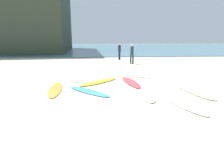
{
  "coord_description": "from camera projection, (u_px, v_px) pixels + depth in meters",
  "views": [
    {
      "loc": [
        0.45,
        -4.32,
        2.38
      ],
      "look_at": [
        1.12,
        5.45,
        0.3
      ],
      "focal_mm": 28.52,
      "sensor_mm": 36.0,
      "label": 1
    }
  ],
  "objects": [
    {
      "name": "surfboard_3",
      "position": [
        99.0,
        82.0,
        9.53
      ],
      "size": [
        2.27,
        2.06,
        0.09
      ],
      "primitive_type": "ellipsoid",
      "rotation": [
        0.0,
        0.0,
        2.28
      ],
      "color": "yellow",
      "rests_on": "ground_plane"
    },
    {
      "name": "surfboard_6",
      "position": [
        195.0,
        92.0,
        7.77
      ],
      "size": [
        1.02,
        2.31,
        0.08
      ],
      "primitive_type": "ellipsoid",
      "rotation": [
        0.0,
        0.0,
        0.21
      ],
      "color": "#E6E8C6",
      "rests_on": "ground_plane"
    },
    {
      "name": "surfboard_5",
      "position": [
        147.0,
        94.0,
        7.5
      ],
      "size": [
        0.77,
        2.15,
        0.07
      ],
      "primitive_type": "ellipsoid",
      "rotation": [
        0.0,
        0.0,
        3.04
      ],
      "color": "silver",
      "rests_on": "ground_plane"
    },
    {
      "name": "ocean_water",
      "position": [
        98.0,
        48.0,
        40.86
      ],
      "size": [
        120.0,
        40.0,
        0.08
      ],
      "primitive_type": "cube",
      "color": "slate",
      "rests_on": "ground_plane"
    },
    {
      "name": "surfboard_2",
      "position": [
        55.0,
        89.0,
        8.2
      ],
      "size": [
        0.86,
        2.6,
        0.07
      ],
      "primitive_type": "ellipsoid",
      "rotation": [
        0.0,
        0.0,
        0.12
      ],
      "color": "#F89637",
      "rests_on": "ground_plane"
    },
    {
      "name": "ground_plane",
      "position": [
        84.0,
        130.0,
        4.69
      ],
      "size": [
        120.0,
        120.0,
        0.0
      ],
      "primitive_type": "plane",
      "color": "beige"
    },
    {
      "name": "surfboard_8",
      "position": [
        137.0,
        76.0,
        11.11
      ],
      "size": [
        1.85,
        1.67,
        0.07
      ],
      "primitive_type": "ellipsoid",
      "rotation": [
        0.0,
        0.0,
        4.02
      ],
      "color": "white",
      "rests_on": "ground_plane"
    },
    {
      "name": "surfboard_7",
      "position": [
        73.0,
        78.0,
        10.51
      ],
      "size": [
        1.22,
        2.27,
        0.07
      ],
      "primitive_type": "ellipsoid",
      "rotation": [
        0.0,
        0.0,
        0.34
      ],
      "color": "#E9E9CA",
      "rests_on": "ground_plane"
    },
    {
      "name": "surfboard_4",
      "position": [
        131.0,
        82.0,
        9.51
      ],
      "size": [
        0.97,
        2.58,
        0.08
      ],
      "primitive_type": "ellipsoid",
      "rotation": [
        0.0,
        0.0,
        0.16
      ],
      "color": "#DB4652",
      "rests_on": "ground_plane"
    },
    {
      "name": "beachgoer_mid",
      "position": [
        119.0,
        51.0,
        18.99
      ],
      "size": [
        0.34,
        0.34,
        1.76
      ],
      "rotation": [
        0.0,
        0.0,
        4.97
      ],
      "color": "#191E33",
      "rests_on": "ground_plane"
    },
    {
      "name": "beachgoer_near",
      "position": [
        132.0,
        53.0,
        16.06
      ],
      "size": [
        0.34,
        0.34,
        1.79
      ],
      "rotation": [
        0.0,
        0.0,
        2.9
      ],
      "color": "#1E3342",
      "rests_on": "ground_plane"
    },
    {
      "name": "surfboard_1",
      "position": [
        89.0,
        91.0,
        7.87
      ],
      "size": [
        2.09,
        1.98,
        0.08
      ],
      "primitive_type": "ellipsoid",
      "rotation": [
        0.0,
        0.0,
        0.83
      ],
      "color": "#429DDD",
      "rests_on": "ground_plane"
    },
    {
      "name": "surfboard_0",
      "position": [
        184.0,
        105.0,
        6.3
      ],
      "size": [
        1.12,
        2.11,
        0.07
      ],
      "primitive_type": "ellipsoid",
      "rotation": [
        0.0,
        0.0,
        0.3
      ],
      "color": "white",
      "rests_on": "ground_plane"
    }
  ]
}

